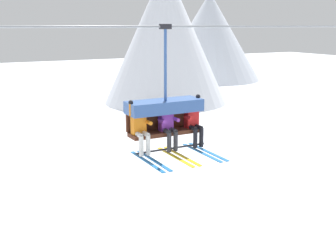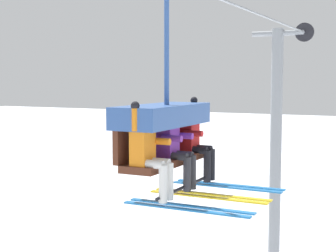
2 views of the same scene
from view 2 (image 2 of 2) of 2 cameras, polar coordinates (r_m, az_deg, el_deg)
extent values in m
cylinder|color=gray|center=(16.46, 11.79, -5.23)|extent=(0.36, 0.36, 8.99)
cylinder|color=gray|center=(16.25, 12.08, 10.02)|extent=(0.16, 1.60, 0.16)
cylinder|color=black|center=(16.07, 14.89, 10.01)|extent=(0.08, 0.56, 0.56)
cube|color=#512819|center=(7.34, -0.15, -3.88)|extent=(1.85, 0.48, 0.10)
cube|color=#512819|center=(7.43, -2.08, -1.63)|extent=(1.85, 0.08, 0.45)
cube|color=#335699|center=(7.29, -0.57, 1.20)|extent=(1.89, 0.68, 0.30)
cylinder|color=black|center=(7.27, 2.13, -6.63)|extent=(1.85, 0.04, 0.04)
cylinder|color=#335699|center=(7.26, -0.15, 9.09)|extent=(0.07, 0.07, 1.70)
cube|color=orange|center=(6.64, -2.83, -2.15)|extent=(0.32, 0.22, 0.52)
sphere|color=#284C93|center=(6.61, -2.84, 0.94)|extent=(0.22, 0.22, 0.22)
ellipsoid|color=black|center=(6.56, -2.07, 0.91)|extent=(0.17, 0.04, 0.08)
cylinder|color=silver|center=(6.52, -1.89, -4.24)|extent=(0.11, 0.34, 0.11)
cylinder|color=silver|center=(6.67, -1.17, -4.02)|extent=(0.11, 0.34, 0.11)
cylinder|color=silver|center=(6.49, -0.55, -6.44)|extent=(0.11, 0.11, 0.48)
cylinder|color=silver|center=(6.64, 0.14, -6.17)|extent=(0.11, 0.11, 0.48)
cube|color=#1E6BB2|center=(6.42, 1.85, -9.21)|extent=(0.09, 1.70, 0.02)
cube|color=#1E6BB2|center=(6.58, 2.49, -8.87)|extent=(0.09, 1.70, 0.02)
cylinder|color=orange|center=(6.45, -3.65, 0.75)|extent=(0.09, 0.09, 0.30)
sphere|color=black|center=(6.44, -3.66, 2.26)|extent=(0.11, 0.11, 0.11)
cylinder|color=orange|center=(6.73, -0.94, -1.70)|extent=(0.09, 0.30, 0.09)
cube|color=purple|center=(7.29, -0.01, -1.49)|extent=(0.32, 0.22, 0.52)
sphere|color=black|center=(7.26, -0.01, 1.33)|extent=(0.22, 0.22, 0.22)
ellipsoid|color=black|center=(7.21, 0.71, 1.31)|extent=(0.17, 0.04, 0.08)
cylinder|color=#2D2D33|center=(7.17, 0.90, -3.38)|extent=(0.11, 0.34, 0.11)
cylinder|color=#2D2D33|center=(7.32, 1.49, -3.19)|extent=(0.11, 0.34, 0.11)
cylinder|color=#2D2D33|center=(7.14, 2.13, -5.37)|extent=(0.11, 0.11, 0.48)
cylinder|color=#2D2D33|center=(7.29, 2.70, -5.14)|extent=(0.11, 0.11, 0.48)
cube|color=gold|center=(7.08, 4.34, -7.86)|extent=(0.09, 1.70, 0.02)
cube|color=gold|center=(7.24, 4.87, -7.58)|extent=(0.09, 1.70, 0.02)
cylinder|color=purple|center=(7.05, 0.41, -1.39)|extent=(0.09, 0.30, 0.09)
cylinder|color=purple|center=(7.39, 1.68, -1.09)|extent=(0.09, 0.30, 0.09)
cube|color=red|center=(7.95, 2.35, -0.93)|extent=(0.32, 0.22, 0.52)
sphere|color=silver|center=(7.92, 2.36, 1.65)|extent=(0.22, 0.22, 0.22)
ellipsoid|color=black|center=(7.88, 3.03, 1.63)|extent=(0.17, 0.04, 0.08)
cylinder|color=black|center=(7.83, 3.22, -2.65)|extent=(0.11, 0.34, 0.11)
cylinder|color=black|center=(7.99, 3.71, -2.50)|extent=(0.11, 0.34, 0.11)
cylinder|color=black|center=(7.80, 4.36, -4.47)|extent=(0.11, 0.11, 0.48)
cylinder|color=black|center=(7.96, 4.83, -4.28)|extent=(0.11, 0.11, 0.48)
cube|color=#1E6BB2|center=(7.75, 6.40, -6.73)|extent=(0.09, 1.70, 0.02)
cube|color=#1E6BB2|center=(7.91, 6.83, -6.49)|extent=(0.09, 1.70, 0.02)
cylinder|color=red|center=(7.72, 2.80, -0.82)|extent=(0.09, 0.30, 0.09)
cylinder|color=red|center=(8.09, 2.90, 1.66)|extent=(0.09, 0.09, 0.30)
sphere|color=black|center=(8.08, 2.90, 2.86)|extent=(0.11, 0.11, 0.11)
camera|label=1|loc=(6.16, 99.95, 12.45)|focal=45.00mm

